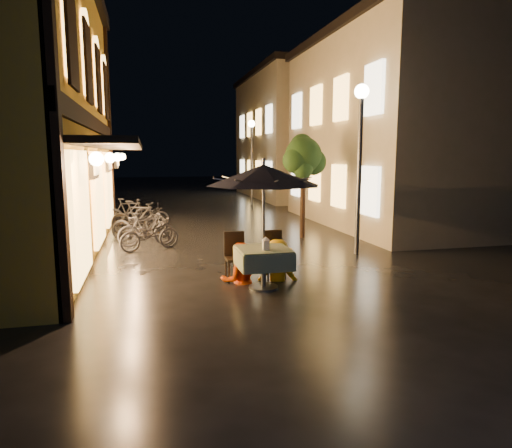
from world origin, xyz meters
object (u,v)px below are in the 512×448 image
object	(u,v)px
streetlamp_near	(360,138)
cafe_table	(263,258)
bicycle_0	(150,234)
person_yellow	(278,241)
patio_umbrella	(264,175)
table_lantern	(266,243)
person_orange	(239,243)

from	to	relation	value
streetlamp_near	cafe_table	size ratio (longest dim) A/B	4.27
streetlamp_near	bicycle_0	distance (m)	5.97
cafe_table	person_yellow	size ratio (longest dim) A/B	0.61
person_yellow	patio_umbrella	bearing A→B (deg)	65.37
streetlamp_near	cafe_table	world-z (taller)	streetlamp_near
streetlamp_near	table_lantern	world-z (taller)	streetlamp_near
table_lantern	cafe_table	bearing A→B (deg)	90.00
table_lantern	person_orange	xyz separation A→B (m)	(-0.35, 0.74, -0.14)
table_lantern	person_orange	size ratio (longest dim) A/B	0.16
patio_umbrella	person_orange	xyz separation A→B (m)	(-0.35, 0.57, -1.37)
patio_umbrella	person_orange	size ratio (longest dim) A/B	1.58
person_yellow	bicycle_0	world-z (taller)	person_yellow
cafe_table	person_yellow	world-z (taller)	person_yellow
cafe_table	person_orange	distance (m)	0.70
person_orange	person_yellow	size ratio (longest dim) A/B	0.97
streetlamp_near	patio_umbrella	bearing A→B (deg)	-142.03
bicycle_0	person_yellow	bearing A→B (deg)	-167.37
streetlamp_near	person_orange	xyz separation A→B (m)	(-3.46, -1.85, -2.14)
table_lantern	person_yellow	world-z (taller)	person_yellow
patio_umbrella	cafe_table	bearing A→B (deg)	-116.57
patio_umbrella	person_yellow	distance (m)	1.51
person_orange	bicycle_0	bearing A→B (deg)	-66.93
streetlamp_near	person_yellow	distance (m)	3.89
cafe_table	person_yellow	xyz separation A→B (m)	(0.43, 0.54, 0.22)
streetlamp_near	person_orange	world-z (taller)	streetlamp_near
streetlamp_near	patio_umbrella	xyz separation A→B (m)	(-3.10, -2.42, -0.77)
patio_umbrella	streetlamp_near	bearing A→B (deg)	37.97
table_lantern	person_yellow	size ratio (longest dim) A/B	0.16
cafe_table	person_yellow	distance (m)	0.73
bicycle_0	person_orange	bearing A→B (deg)	-176.62
streetlamp_near	cafe_table	distance (m)	4.57
table_lantern	bicycle_0	xyz separation A→B (m)	(-2.06, 4.25, -0.48)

